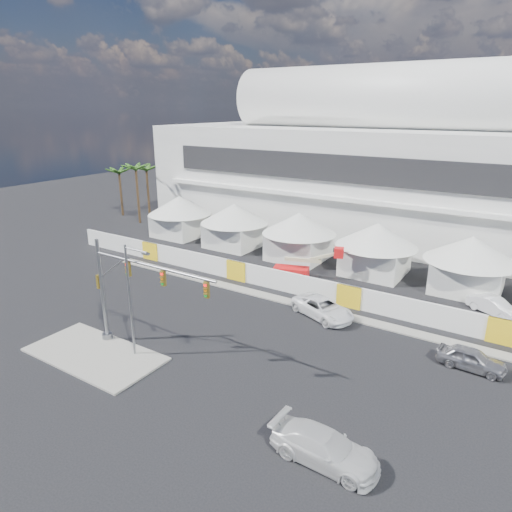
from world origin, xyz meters
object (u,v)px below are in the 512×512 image
Objects in this scene: pickup_curb at (323,308)px; traffic_mast at (123,291)px; lot_car_a at (494,306)px; streetlight_median at (132,294)px; boom_lift at (297,270)px; sedan_silver at (472,359)px; pickup_near at (325,447)px.

pickup_curb is 16.18m from traffic_mast.
streetlight_median is (-20.23, -21.19, 4.02)m from lot_car_a.
boom_lift is at bearing 79.15° from traffic_mast.
sedan_silver is 0.60× the size of boom_lift.
pickup_curb is 0.71× the size of streetlight_median.
pickup_near is (7.03, -14.89, 0.01)m from pickup_curb.
streetlight_median reaches higher than pickup_near.
lot_car_a is at bearing -10.71° from pickup_near.
boom_lift reaches higher than pickup_near.
pickup_curb is at bearing -66.16° from boom_lift.
sedan_silver is 24.17m from traffic_mast.
traffic_mast is 1.52× the size of boom_lift.
boom_lift is at bearing 32.32° from pickup_near.
pickup_curb is 1.29× the size of lot_car_a.
traffic_mast reaches higher than pickup_near.
sedan_silver is 11.88m from pickup_curb.
streetlight_median reaches higher than pickup_curb.
boom_lift is at bearing 123.12° from lot_car_a.
sedan_silver is 19.69m from boom_lift.
traffic_mast is at bearing 162.45° from streetlight_median.
pickup_near is at bearing -8.35° from traffic_mast.
sedan_silver is 0.54× the size of streetlight_median.
streetlight_median is (-8.28, -12.88, 3.96)m from pickup_curb.
traffic_mast reaches higher than boom_lift.
sedan_silver is at bearing -77.42° from pickup_curb.
lot_car_a is 18.01m from boom_lift.
streetlight_median is at bearing 164.37° from lot_car_a.
lot_car_a is (0.21, 10.16, -0.01)m from sedan_silver.
boom_lift is (2.29, 19.60, -3.80)m from streetlight_median.
boom_lift is at bearing 63.24° from pickup_curb.
boom_lift is (-5.99, 6.72, 0.16)m from pickup_curb.
lot_car_a is at bearing 43.84° from traffic_mast.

